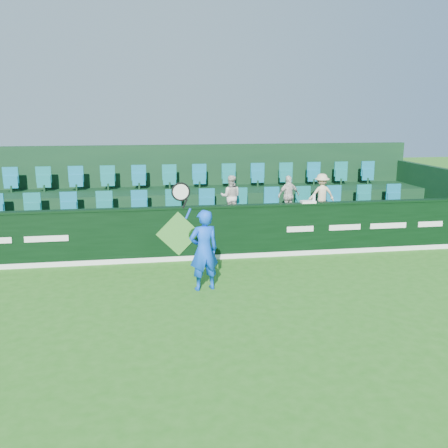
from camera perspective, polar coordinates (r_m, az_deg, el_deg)
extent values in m
plane|color=#256B19|center=(8.80, -3.26, -11.54)|extent=(60.00, 60.00, 0.00)
cube|color=black|center=(12.37, -5.27, -1.22)|extent=(16.00, 0.20, 1.30)
cube|color=black|center=(12.23, -5.33, 1.86)|extent=(16.00, 0.24, 0.05)
cube|color=white|center=(12.42, -5.18, -3.98)|extent=(16.00, 0.02, 0.12)
cube|color=#3A812F|center=(12.25, -5.24, -1.12)|extent=(1.10, 0.02, 1.10)
cube|color=white|center=(12.44, -19.63, -1.60)|extent=(1.00, 0.01, 0.14)
cube|color=white|center=(12.83, 8.70, -0.57)|extent=(0.70, 0.01, 0.14)
cube|color=white|center=(13.25, 13.65, -0.37)|extent=(0.85, 0.01, 0.14)
cube|color=white|center=(13.76, 18.26, -0.18)|extent=(1.00, 0.01, 0.14)
cube|color=white|center=(14.35, 22.52, 0.00)|extent=(0.70, 0.01, 0.14)
cube|color=black|center=(13.50, -5.59, -1.14)|extent=(16.00, 2.00, 0.80)
cube|color=black|center=(15.30, -6.08, 1.44)|extent=(16.00, 1.80, 1.30)
cube|color=black|center=(16.17, -6.34, 4.38)|extent=(16.00, 0.20, 2.60)
cube|color=black|center=(16.68, 22.36, 2.72)|extent=(0.20, 4.00, 2.00)
cube|color=#106985|center=(13.74, -5.76, 2.09)|extent=(13.50, 0.50, 0.60)
cube|color=#106985|center=(15.44, -6.23, 5.12)|extent=(13.50, 0.50, 0.60)
imported|color=blue|center=(10.24, -2.32, -3.00)|extent=(0.69, 0.53, 1.69)
cylinder|color=#143FBF|center=(9.92, -4.11, 1.21)|extent=(0.13, 0.04, 0.22)
cylinder|color=black|center=(9.88, -4.48, 2.33)|extent=(0.11, 0.03, 0.20)
torus|color=black|center=(9.83, -4.97, 3.69)|extent=(0.50, 0.04, 0.50)
cylinder|color=silver|center=(9.83, -4.97, 3.69)|extent=(0.41, 0.01, 0.41)
imported|color=beige|center=(13.50, 0.78, 3.15)|extent=(0.65, 0.56, 1.15)
imported|color=silver|center=(13.87, 7.39, 3.23)|extent=(0.70, 0.42, 1.12)
imported|color=beige|center=(14.17, 11.07, 3.36)|extent=(0.75, 0.44, 1.15)
cube|color=white|center=(12.87, 9.58, 2.51)|extent=(0.36, 0.24, 0.05)
cylinder|color=white|center=(12.91, 10.25, 2.90)|extent=(0.07, 0.07, 0.23)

